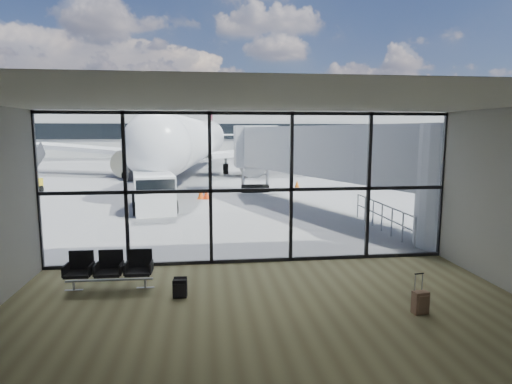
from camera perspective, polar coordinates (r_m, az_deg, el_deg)
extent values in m
plane|color=slate|center=(52.58, -5.43, 3.71)|extent=(220.00, 220.00, 0.00)
cube|color=brown|center=(9.38, 2.18, -16.57)|extent=(12.00, 8.00, 0.01)
cube|color=silver|center=(8.55, 2.34, 12.00)|extent=(12.00, 8.00, 0.02)
cube|color=#ACADA8|center=(4.91, 9.86, -11.80)|extent=(12.00, 0.02, 4.50)
cube|color=white|center=(12.60, -0.64, 0.47)|extent=(12.00, 0.04, 4.50)
cube|color=black|center=(13.07, -0.62, -9.09)|extent=(12.00, 0.12, 0.10)
cube|color=black|center=(12.61, -0.64, 0.24)|extent=(12.00, 0.12, 0.10)
cube|color=black|center=(12.50, -0.66, 10.46)|extent=(12.00, 0.12, 0.10)
cube|color=black|center=(13.36, -27.16, 0.01)|extent=(0.10, 0.12, 4.50)
cube|color=black|center=(12.73, -16.97, 0.19)|extent=(0.10, 0.12, 4.50)
cube|color=black|center=(12.53, -6.10, 0.38)|extent=(0.10, 0.12, 4.50)
cube|color=black|center=(12.79, 4.71, 0.55)|extent=(0.10, 0.12, 4.50)
cube|color=black|center=(13.48, 14.76, 0.69)|extent=(0.10, 0.12, 4.50)
cube|color=black|center=(14.53, 23.59, 0.80)|extent=(0.10, 0.12, 4.50)
cylinder|color=#ACAFB2|center=(16.02, 25.46, 0.76)|extent=(2.80, 2.80, 4.20)
cube|color=#ACAFB2|center=(21.28, 9.27, 5.47)|extent=(7.45, 14.81, 2.40)
cube|color=#ACAFB2|center=(27.63, -0.13, 6.13)|extent=(2.60, 2.20, 2.60)
cylinder|color=gray|center=(27.69, -1.77, 1.78)|extent=(0.20, 0.20, 1.80)
cylinder|color=gray|center=(27.88, 1.51, 1.82)|extent=(0.20, 0.20, 1.80)
cylinder|color=black|center=(27.85, -0.13, 0.47)|extent=(1.80, 0.56, 0.56)
cylinder|color=gray|center=(15.31, 20.42, -5.16)|extent=(0.06, 0.06, 1.10)
cylinder|color=gray|center=(16.10, 18.96, -4.46)|extent=(0.06, 0.06, 1.10)
cylinder|color=gray|center=(16.89, 17.63, -3.83)|extent=(0.06, 0.06, 1.10)
cylinder|color=gray|center=(17.70, 16.43, -3.25)|extent=(0.06, 0.06, 1.10)
cylinder|color=gray|center=(18.51, 15.33, -2.72)|extent=(0.06, 0.06, 1.10)
cylinder|color=gray|center=(19.33, 14.33, -2.23)|extent=(0.06, 0.06, 1.10)
cylinder|color=gray|center=(20.16, 13.40, -1.79)|extent=(0.06, 0.06, 1.10)
cylinder|color=gray|center=(17.60, 16.50, -1.56)|extent=(0.06, 5.40, 0.06)
cylinder|color=gray|center=(17.69, 16.43, -3.09)|extent=(0.06, 5.40, 0.06)
cube|color=#A2A29E|center=(74.43, -5.93, 8.04)|extent=(80.00, 12.00, 8.00)
cube|color=black|center=(68.33, -5.83, 8.05)|extent=(80.00, 0.20, 2.40)
cube|color=#A2A29E|center=(78.28, -25.00, 11.37)|extent=(10.00, 8.00, 3.00)
cube|color=#A2A29E|center=(77.07, 7.81, 11.73)|extent=(6.00, 6.00, 2.00)
cylinder|color=#382619|center=(90.18, -27.60, 5.71)|extent=(0.50, 0.50, 3.42)
sphere|color=black|center=(90.17, -27.78, 8.36)|extent=(6.27, 6.27, 6.27)
cylinder|color=#382619|center=(88.26, -23.93, 5.67)|extent=(0.50, 0.50, 2.70)
sphere|color=black|center=(88.23, -24.05, 7.81)|extent=(4.95, 4.95, 4.95)
cylinder|color=#382619|center=(86.70, -20.12, 5.96)|extent=(0.50, 0.50, 3.06)
sphere|color=black|center=(86.68, -20.24, 8.42)|extent=(5.61, 5.61, 5.61)
cylinder|color=#382619|center=(85.54, -16.19, 6.22)|extent=(0.50, 0.50, 3.42)
sphere|color=black|center=(85.54, -16.30, 9.02)|extent=(6.27, 6.27, 6.27)
cube|color=gray|center=(11.49, -18.95, -11.03)|extent=(2.13, 0.12, 0.04)
cube|color=black|center=(11.62, -22.53, -10.05)|extent=(0.61, 0.57, 0.08)
cube|color=black|center=(11.79, -22.22, -8.48)|extent=(0.60, 0.08, 0.53)
cube|color=black|center=(11.43, -18.99, -10.16)|extent=(0.61, 0.57, 0.08)
cube|color=black|center=(11.61, -18.74, -8.57)|extent=(0.60, 0.08, 0.53)
cube|color=black|center=(11.28, -15.35, -10.24)|extent=(0.61, 0.57, 0.08)
cube|color=black|center=(11.46, -15.17, -8.62)|extent=(0.60, 0.08, 0.53)
cylinder|color=gray|center=(11.75, -23.14, -11.43)|extent=(0.06, 0.06, 0.24)
cylinder|color=gray|center=(11.36, -14.55, -11.71)|extent=(0.06, 0.06, 0.24)
cube|color=black|center=(10.55, -10.09, -12.55)|extent=(0.34, 0.23, 0.44)
cube|color=black|center=(10.44, -10.18, -12.78)|extent=(0.27, 0.08, 0.30)
cylinder|color=black|center=(10.57, -10.05, -11.23)|extent=(0.31, 0.10, 0.08)
cube|color=brown|center=(10.16, 21.06, -13.57)|extent=(0.35, 0.24, 0.49)
cube|color=brown|center=(10.08, 21.43, -13.76)|extent=(0.27, 0.07, 0.36)
cylinder|color=gray|center=(10.03, 20.44, -11.29)|extent=(0.02, 0.02, 0.41)
cylinder|color=gray|center=(10.13, 21.29, -11.13)|extent=(0.02, 0.02, 0.41)
cube|color=black|center=(10.02, 20.93, -10.14)|extent=(0.22, 0.06, 0.02)
cylinder|color=black|center=(10.26, 20.26, -14.71)|extent=(0.03, 0.06, 0.05)
cylinder|color=black|center=(10.36, 21.10, -14.53)|extent=(0.03, 0.06, 0.05)
cylinder|color=white|center=(39.76, -8.37, 6.81)|extent=(7.04, 31.57, 3.86)
sphere|color=white|center=(24.30, -13.04, 5.99)|extent=(3.86, 3.86, 3.86)
cone|color=white|center=(57.93, -6.09, 7.51)|extent=(4.48, 6.63, 3.86)
cube|color=black|center=(24.90, -12.78, 7.24)|extent=(2.41, 1.48, 0.52)
cube|color=white|center=(42.82, -20.08, 5.31)|extent=(15.77, 9.58, 1.24)
cylinder|color=black|center=(39.87, -16.28, 3.80)|extent=(2.54, 3.76, 2.19)
cube|color=white|center=(57.80, -9.46, 7.55)|extent=(6.04, 3.55, 0.19)
cube|color=white|center=(40.70, 4.41, 5.65)|extent=(16.06, 6.77, 1.24)
cylinder|color=black|center=(38.49, -0.44, 3.98)|extent=(2.54, 3.76, 2.19)
cube|color=white|center=(57.21, -2.77, 7.65)|extent=(5.91, 2.49, 0.19)
cube|color=#570C20|center=(58.01, -6.14, 10.92)|extent=(0.72, 3.98, 6.27)
cylinder|color=gray|center=(26.52, -11.95, 0.96)|extent=(0.21, 0.21, 1.46)
cylinder|color=black|center=(26.57, -11.93, 0.18)|extent=(0.33, 0.75, 0.73)
cylinder|color=black|center=(40.88, -12.28, 3.01)|extent=(0.57, 1.05, 1.00)
cylinder|color=black|center=(40.16, -4.05, 3.08)|extent=(0.57, 1.05, 1.00)
cube|color=white|center=(22.14, -13.51, 0.06)|extent=(2.56, 4.53, 1.86)
cube|color=black|center=(20.51, -13.31, 0.89)|extent=(1.93, 1.40, 0.65)
cylinder|color=black|center=(20.82, -15.79, -2.19)|extent=(0.34, 0.68, 0.65)
cylinder|color=black|center=(20.93, -10.70, -1.98)|extent=(0.34, 0.68, 0.65)
cylinder|color=black|center=(23.57, -15.92, -1.03)|extent=(0.34, 0.68, 0.65)
cylinder|color=black|center=(23.66, -11.42, -0.85)|extent=(0.34, 0.68, 0.65)
cube|color=black|center=(36.88, -15.95, 2.51)|extent=(2.41, 3.39, 1.03)
cube|color=black|center=(38.03, -16.35, 3.82)|extent=(2.04, 2.83, 1.06)
cylinder|color=black|center=(35.78, -16.75, 1.82)|extent=(0.37, 0.55, 0.51)
cylinder|color=black|center=(36.05, -14.49, 1.95)|extent=(0.37, 0.55, 0.51)
cylinder|color=black|center=(37.79, -17.30, 2.11)|extent=(0.37, 0.55, 0.51)
cylinder|color=black|center=(38.06, -15.16, 2.23)|extent=(0.37, 0.55, 0.51)
cube|color=yellow|center=(30.18, -29.23, 0.50)|extent=(2.05, 3.25, 0.88)
cube|color=gray|center=(30.85, -28.63, 3.06)|extent=(1.78, 2.64, 1.63)
cylinder|color=black|center=(28.84, -28.65, -0.27)|extent=(0.27, 0.50, 0.49)
cylinder|color=black|center=(31.59, -29.69, 0.30)|extent=(0.27, 0.50, 0.49)
cylinder|color=black|center=(30.80, -26.79, 0.32)|extent=(0.27, 0.50, 0.49)
cube|color=#F8520D|center=(25.38, -7.36, -0.87)|extent=(0.43, 0.43, 0.03)
cone|color=#F8520D|center=(25.33, -7.37, -0.22)|extent=(0.41, 0.41, 0.61)
cube|color=#FF3F0D|center=(25.27, -6.62, -0.90)|extent=(0.41, 0.41, 0.03)
cone|color=#FF3F0D|center=(25.23, -6.63, -0.28)|extent=(0.39, 0.39, 0.58)
cube|color=orange|center=(29.78, 5.48, 0.47)|extent=(0.42, 0.42, 0.03)
cone|color=orange|center=(29.74, 5.49, 1.01)|extent=(0.40, 0.40, 0.59)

